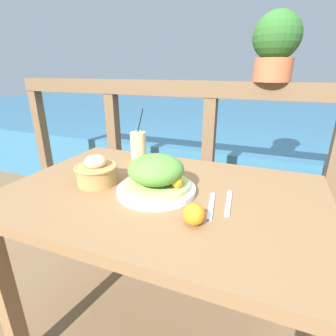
% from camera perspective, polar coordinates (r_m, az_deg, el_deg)
% --- Properties ---
extents(ground_plane, '(12.00, 12.00, 0.00)m').
position_cam_1_polar(ground_plane, '(1.48, -1.01, -32.74)').
color(ground_plane, brown).
extents(patio_table, '(1.16, 0.77, 0.77)m').
position_cam_1_polar(patio_table, '(1.02, -1.24, -10.27)').
color(patio_table, olive).
rests_on(patio_table, ground_plane).
extents(railing_fence, '(2.80, 0.08, 1.12)m').
position_cam_1_polar(railing_fence, '(1.63, 8.87, 5.55)').
color(railing_fence, brown).
rests_on(railing_fence, ground_plane).
extents(sea_backdrop, '(12.00, 4.00, 0.54)m').
position_cam_1_polar(sea_backdrop, '(4.15, 16.67, 7.14)').
color(sea_backdrop, teal).
rests_on(sea_backdrop, ground_plane).
extents(salad_plate, '(0.29, 0.29, 0.14)m').
position_cam_1_polar(salad_plate, '(0.94, -2.59, -1.92)').
color(salad_plate, white).
rests_on(salad_plate, patio_table).
extents(drink_glass, '(0.08, 0.08, 0.25)m').
position_cam_1_polar(drink_glass, '(1.31, -6.49, 4.89)').
color(drink_glass, '#DBCC7F').
rests_on(drink_glass, patio_table).
extents(bread_basket, '(0.16, 0.16, 0.12)m').
position_cam_1_polar(bread_basket, '(1.05, -15.31, -0.77)').
color(bread_basket, '#AD7F47').
rests_on(bread_basket, patio_table).
extents(potted_plant, '(0.24, 0.24, 0.33)m').
position_cam_1_polar(potted_plant, '(1.54, 22.42, 23.59)').
color(potted_plant, '#B75B38').
rests_on(potted_plant, railing_fence).
extents(fork, '(0.04, 0.18, 0.00)m').
position_cam_1_polar(fork, '(0.88, 9.38, -8.01)').
color(fork, silver).
rests_on(fork, patio_table).
extents(knife, '(0.03, 0.18, 0.00)m').
position_cam_1_polar(knife, '(0.91, 13.04, -7.30)').
color(knife, silver).
rests_on(knife, patio_table).
extents(orange_near_basket, '(0.06, 0.06, 0.06)m').
position_cam_1_polar(orange_near_basket, '(0.76, 5.70, -9.99)').
color(orange_near_basket, orange).
rests_on(orange_near_basket, patio_table).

